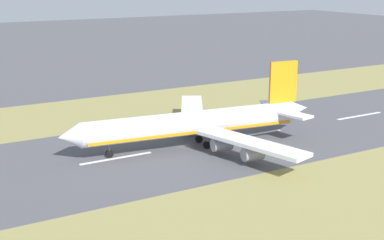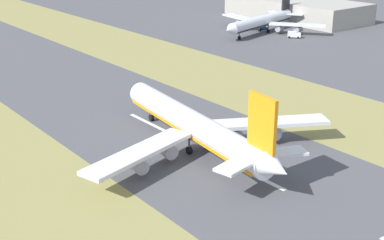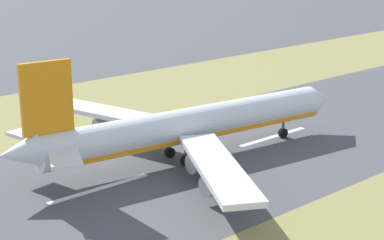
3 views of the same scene
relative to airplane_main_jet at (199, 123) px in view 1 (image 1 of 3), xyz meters
name	(u,v)px [view 1 (image 1 of 3)]	position (x,y,z in m)	size (l,w,h in m)	color
ground_plane	(184,146)	(1.35, 3.50, -6.02)	(800.00, 800.00, 0.00)	#4C4C51
grass_median_west	(303,213)	(-43.65, 3.50, -6.02)	(40.00, 600.00, 0.01)	olive
grass_median_east	(118,109)	(46.35, 3.50, -6.02)	(40.00, 600.00, 0.01)	olive
centreline_dash_near	(359,116)	(1.35, -58.11, -6.01)	(1.20, 18.00, 0.01)	silver
centreline_dash_mid	(254,134)	(1.35, -18.11, -6.01)	(1.20, 18.00, 0.01)	silver
centreline_dash_far	(116,158)	(1.35, 21.89, -6.01)	(1.20, 18.00, 0.01)	silver
airplane_main_jet	(199,123)	(0.00, 0.00, 0.00)	(63.64, 67.16, 20.20)	silver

